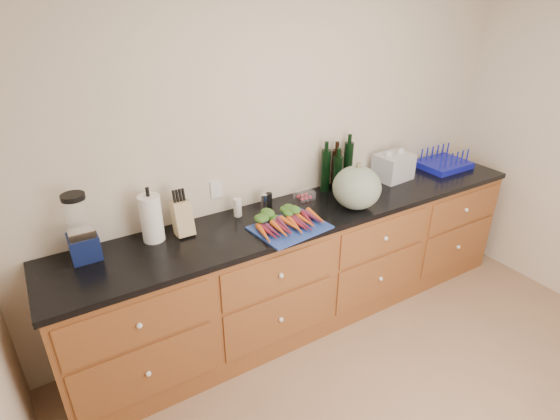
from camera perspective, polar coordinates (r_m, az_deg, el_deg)
wall_back at (r=3.25m, az=1.01°, el=8.01°), size 4.10×0.05×2.60m
cabinets at (r=3.39m, az=3.88°, el=-7.33°), size 3.60×0.64×0.90m
countertop at (r=3.15m, az=4.10°, el=-0.20°), size 3.64×0.62×0.04m
cutting_board at (r=2.88m, az=1.28°, el=-2.30°), size 0.51×0.41×0.01m
carrots at (r=2.89m, az=0.92°, el=-1.50°), size 0.44×0.30×0.06m
squash at (r=3.14m, az=10.00°, el=2.90°), size 0.35×0.35×0.31m
blender_appliance at (r=2.73m, az=-24.58°, el=-2.53°), size 0.16×0.16×0.41m
paper_towel at (r=2.80m, az=-16.45°, el=-1.06°), size 0.13×0.13×0.30m
knife_block at (r=2.84m, az=-12.64°, el=-1.02°), size 0.11×0.11×0.22m
grinder_salt at (r=3.03m, az=-5.56°, el=0.33°), size 0.06×0.06×0.13m
grinder_pepper at (r=3.13m, az=-1.46°, el=1.26°), size 0.05×0.05×0.11m
canister_chrome at (r=3.12m, az=-2.10°, el=1.09°), size 0.05×0.05×0.11m
tomato_box at (r=3.28m, az=3.20°, el=1.96°), size 0.13×0.11×0.06m
bottles at (r=3.44m, az=7.44°, el=5.32°), size 0.29×0.15×0.35m
grocery_bag at (r=3.73m, az=14.58°, el=5.49°), size 0.31×0.25×0.21m
dish_rack at (r=4.14m, az=20.54°, el=5.79°), size 0.42×0.34×0.17m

